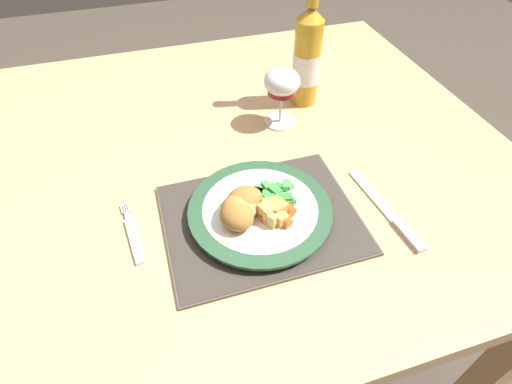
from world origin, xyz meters
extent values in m
plane|color=#4C4238|center=(0.00, 0.00, 0.00)|extent=(6.00, 6.00, 0.00)
cube|color=tan|center=(0.00, 0.00, 0.72)|extent=(1.21, 1.01, 0.04)
cube|color=tan|center=(0.55, -0.45, 0.35)|extent=(0.06, 0.06, 0.70)
cube|color=tan|center=(-0.55, 0.45, 0.35)|extent=(0.06, 0.06, 0.70)
cube|color=tan|center=(0.55, 0.45, 0.35)|extent=(0.06, 0.06, 0.70)
cube|color=brown|center=(0.03, -0.21, 0.74)|extent=(0.33, 0.26, 0.01)
cube|color=#3C352E|center=(0.03, -0.21, 0.75)|extent=(0.32, 0.25, 0.00)
cylinder|color=white|center=(0.03, -0.20, 0.75)|extent=(0.20, 0.20, 0.01)
cylinder|color=#2D5638|center=(0.03, -0.20, 0.76)|extent=(0.25, 0.25, 0.01)
cylinder|color=white|center=(0.03, -0.20, 0.77)|extent=(0.20, 0.20, 0.00)
ellipsoid|color=#A87033|center=(-0.02, -0.23, 0.79)|extent=(0.07, 0.07, 0.04)
ellipsoid|color=#A87033|center=(0.01, -0.19, 0.78)|extent=(0.07, 0.07, 0.04)
ellipsoid|color=tan|center=(0.00, -0.21, 0.78)|extent=(0.06, 0.06, 0.03)
ellipsoid|color=#B77F3D|center=(-0.01, -0.21, 0.79)|extent=(0.05, 0.06, 0.04)
cube|color=#4CA84C|center=(0.03, -0.17, 0.77)|extent=(0.03, 0.03, 0.01)
cube|color=#338438|center=(0.07, -0.17, 0.77)|extent=(0.03, 0.03, 0.01)
cube|color=green|center=(0.07, -0.20, 0.77)|extent=(0.03, 0.03, 0.01)
cube|color=green|center=(0.08, -0.21, 0.78)|extent=(0.02, 0.01, 0.01)
cube|color=#4CA84C|center=(0.09, -0.17, 0.77)|extent=(0.02, 0.02, 0.01)
cube|color=green|center=(0.06, -0.18, 0.77)|extent=(0.02, 0.03, 0.01)
cube|color=green|center=(0.07, -0.19, 0.77)|extent=(0.01, 0.03, 0.01)
cube|color=green|center=(0.05, -0.19, 0.77)|extent=(0.02, 0.03, 0.01)
cube|color=#338438|center=(0.04, -0.18, 0.77)|extent=(0.02, 0.02, 0.01)
cube|color=#4CA84C|center=(0.09, -0.17, 0.77)|extent=(0.02, 0.02, 0.01)
cube|color=#4CA84C|center=(0.05, -0.16, 0.77)|extent=(0.01, 0.02, 0.01)
cube|color=#338438|center=(0.07, -0.21, 0.78)|extent=(0.03, 0.02, 0.01)
cube|color=#4CA84C|center=(0.04, -0.17, 0.77)|extent=(0.02, 0.03, 0.01)
cylinder|color=#CC5119|center=(0.03, -0.22, 0.77)|extent=(0.02, 0.03, 0.02)
cylinder|color=orange|center=(0.05, -0.24, 0.77)|extent=(0.03, 0.05, 0.02)
cylinder|color=#CC5119|center=(0.07, -0.22, 0.78)|extent=(0.03, 0.04, 0.02)
cube|color=silver|center=(-0.18, -0.19, 0.74)|extent=(0.03, 0.10, 0.01)
cube|color=silver|center=(-0.19, -0.13, 0.74)|extent=(0.01, 0.02, 0.01)
cube|color=silver|center=(-0.19, -0.11, 0.74)|extent=(0.00, 0.02, 0.00)
cube|color=silver|center=(-0.19, -0.11, 0.74)|extent=(0.00, 0.02, 0.00)
cube|color=silver|center=(-0.19, -0.11, 0.74)|extent=(0.00, 0.02, 0.00)
cube|color=silver|center=(-0.20, -0.12, 0.74)|extent=(0.00, 0.02, 0.00)
cube|color=silver|center=(0.24, -0.21, 0.74)|extent=(0.03, 0.14, 0.00)
cube|color=#B2B2B7|center=(0.25, -0.32, 0.74)|extent=(0.02, 0.07, 0.01)
cylinder|color=silver|center=(0.16, 0.05, 0.74)|extent=(0.07, 0.07, 0.00)
cylinder|color=silver|center=(0.16, 0.05, 0.78)|extent=(0.01, 0.01, 0.07)
ellipsoid|color=silver|center=(0.16, 0.05, 0.84)|extent=(0.08, 0.08, 0.06)
cylinder|color=maroon|center=(0.16, 0.05, 0.83)|extent=(0.06, 0.06, 0.03)
cylinder|color=gold|center=(0.24, 0.12, 0.84)|extent=(0.06, 0.06, 0.19)
cone|color=gold|center=(0.24, 0.12, 0.95)|extent=(0.06, 0.06, 0.03)
cylinder|color=white|center=(0.24, 0.12, 0.83)|extent=(0.06, 0.06, 0.07)
cube|color=#DBB256|center=(0.04, -0.23, 0.78)|extent=(0.04, 0.03, 0.03)
cube|color=#E5BC66|center=(0.04, -0.24, 0.78)|extent=(0.03, 0.03, 0.03)
cube|color=#DBB256|center=(0.05, -0.24, 0.78)|extent=(0.02, 0.03, 0.02)
cube|color=#DBB256|center=(0.04, -0.23, 0.78)|extent=(0.03, 0.03, 0.03)
cube|color=gold|center=(0.05, -0.23, 0.78)|extent=(0.03, 0.04, 0.03)
camera|label=1|loc=(-0.11, -0.64, 1.26)|focal=28.00mm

